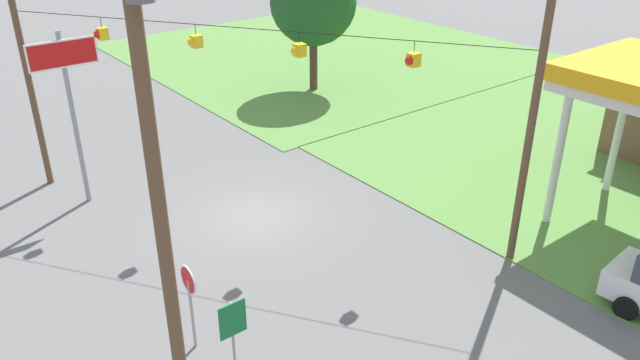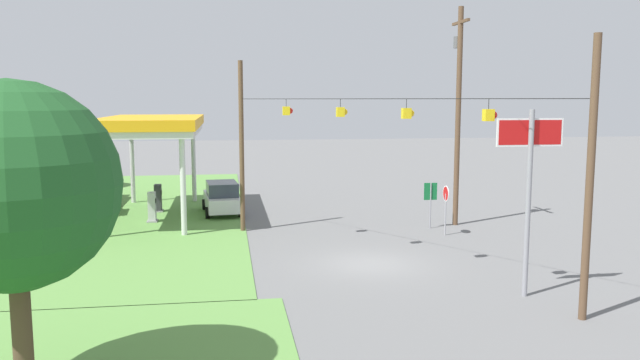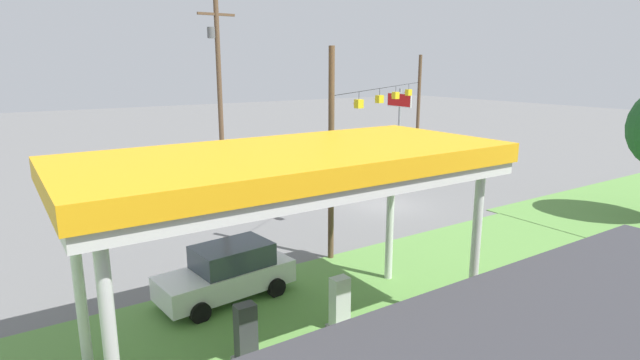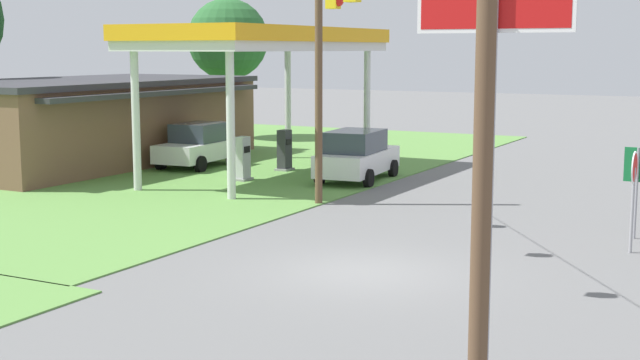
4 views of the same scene
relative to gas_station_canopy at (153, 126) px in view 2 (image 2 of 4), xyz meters
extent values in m
plane|color=slate|center=(-11.94, -9.88, -5.22)|extent=(160.00, 160.00, 0.00)
cube|color=#5B8E42|center=(2.00, 8.96, -5.20)|extent=(36.00, 28.00, 0.04)
cube|color=silver|center=(0.00, 0.00, -0.20)|extent=(11.72, 5.12, 0.35)
cube|color=orange|center=(0.00, 0.00, 0.25)|extent=(11.92, 5.32, 0.55)
cylinder|color=silver|center=(-5.26, -1.96, -2.80)|extent=(0.28, 0.28, 4.84)
cylinder|color=silver|center=(5.26, -1.96, -2.80)|extent=(0.28, 0.28, 4.84)
cylinder|color=silver|center=(-5.26, 1.96, -2.80)|extent=(0.28, 0.28, 4.84)
cylinder|color=silver|center=(5.26, 1.96, -2.80)|extent=(0.28, 0.28, 4.84)
cube|color=#333338|center=(-0.03, 4.82, -2.09)|extent=(13.47, 0.70, 0.20)
cube|color=gray|center=(-1.57, 0.00, -5.16)|extent=(0.71, 0.56, 0.12)
cube|color=silver|center=(-1.57, 0.00, -4.32)|extent=(0.55, 0.40, 1.56)
cube|color=black|center=(-1.57, -0.21, -4.01)|extent=(0.39, 0.03, 0.24)
cube|color=gray|center=(1.57, 0.00, -5.16)|extent=(0.71, 0.56, 0.12)
cube|color=#333338|center=(1.57, 0.00, -4.32)|extent=(0.55, 0.40, 1.56)
cube|color=black|center=(1.57, -0.21, -4.01)|extent=(0.39, 0.03, 0.24)
cube|color=white|center=(0.53, -3.79, -4.48)|extent=(4.80, 2.29, 0.81)
cube|color=#333D47|center=(0.26, -3.81, -3.69)|extent=(2.71, 1.94, 0.78)
cylinder|color=black|center=(1.87, -2.70, -4.88)|extent=(0.70, 0.29, 0.68)
cylinder|color=black|center=(2.06, -4.59, -4.88)|extent=(0.70, 0.29, 0.68)
cylinder|color=black|center=(-0.99, -2.98, -4.88)|extent=(0.70, 0.29, 0.68)
cylinder|color=black|center=(-0.81, -4.87, -4.88)|extent=(0.70, 0.29, 0.68)
cube|color=white|center=(0.80, 3.79, -4.51)|extent=(4.23, 2.14, 0.74)
cube|color=#333D47|center=(1.04, 3.80, -3.76)|extent=(2.37, 1.86, 0.78)
cylinder|color=black|center=(-0.40, 2.75, -4.88)|extent=(0.69, 0.27, 0.68)
cylinder|color=black|center=(-0.54, 4.64, -4.88)|extent=(0.69, 0.27, 0.68)
cylinder|color=black|center=(2.14, 2.93, -4.88)|extent=(0.69, 0.27, 0.68)
cylinder|color=black|center=(2.00, 4.82, -4.88)|extent=(0.69, 0.27, 0.68)
cylinder|color=#99999E|center=(-7.13, -14.83, -4.17)|extent=(0.08, 0.08, 2.10)
cylinder|color=white|center=(-7.13, -14.83, -3.12)|extent=(0.80, 0.03, 0.80)
cylinder|color=red|center=(-7.13, -14.83, -3.12)|extent=(0.70, 0.03, 0.70)
cylinder|color=gray|center=(-16.83, -14.19, -2.02)|extent=(0.18, 0.18, 6.41)
cube|color=white|center=(-16.73, -14.19, 0.41)|extent=(0.06, 2.35, 0.95)
cube|color=red|center=(-16.73, -14.19, 0.41)|extent=(0.07, 2.23, 0.83)
cylinder|color=gray|center=(-5.36, -14.65, -4.02)|extent=(0.07, 0.07, 2.40)
cube|color=#146B33|center=(-5.31, -14.65, -3.27)|extent=(0.04, 0.70, 0.90)
cylinder|color=brown|center=(-4.69, -16.28, 0.53)|extent=(0.28, 0.28, 11.52)
cube|color=brown|center=(-4.69, -16.28, 5.49)|extent=(2.20, 0.14, 0.14)
cylinder|color=#59595B|center=(-4.34, -16.28, 4.49)|extent=(0.44, 0.44, 0.60)
cylinder|color=brown|center=(-19.25, -14.88, -0.89)|extent=(0.24, 0.24, 8.66)
cylinder|color=brown|center=(-4.63, -4.88, -0.89)|extent=(0.24, 0.24, 8.66)
cylinder|color=black|center=(-11.94, -9.88, 1.53)|extent=(14.64, 10.02, 0.02)
cylinder|color=black|center=(-16.33, -12.88, 1.36)|extent=(0.02, 0.02, 0.35)
cube|color=yellow|center=(-16.33, -12.88, 0.98)|extent=(0.32, 0.32, 0.40)
sphere|color=red|center=(-16.33, -13.05, 0.98)|extent=(0.28, 0.28, 0.28)
cylinder|color=black|center=(-13.40, -10.88, 1.36)|extent=(0.02, 0.02, 0.35)
cube|color=yellow|center=(-13.40, -10.88, 0.98)|extent=(0.32, 0.32, 0.40)
sphere|color=yellow|center=(-13.40, -11.05, 0.98)|extent=(0.28, 0.28, 0.28)
cylinder|color=black|center=(-10.48, -8.88, 1.36)|extent=(0.02, 0.02, 0.35)
cube|color=yellow|center=(-10.48, -8.88, 0.98)|extent=(0.32, 0.32, 0.40)
sphere|color=yellow|center=(-10.48, -9.05, 0.98)|extent=(0.28, 0.28, 0.28)
cylinder|color=black|center=(-7.55, -6.88, 1.36)|extent=(0.02, 0.02, 0.35)
cube|color=yellow|center=(-7.55, -6.88, 0.98)|extent=(0.32, 0.32, 0.40)
sphere|color=red|center=(-7.55, -7.05, 0.98)|extent=(0.28, 0.28, 0.28)
cylinder|color=#4C3828|center=(-22.08, 0.51, -3.72)|extent=(0.44, 0.44, 3.01)
sphere|color=#1E5123|center=(-22.08, 0.51, -0.36)|extent=(4.64, 4.64, 4.64)
cylinder|color=#4C3828|center=(11.71, 9.46, -3.38)|extent=(0.44, 0.44, 3.68)
sphere|color=#28602D|center=(11.71, 9.46, 0.23)|extent=(4.42, 4.42, 4.42)
camera|label=1|loc=(4.88, -20.05, 5.99)|focal=35.00mm
camera|label=2|loc=(-36.35, -4.11, 1.51)|focal=35.00mm
camera|label=3|loc=(6.67, 11.31, 2.70)|focal=28.00mm
camera|label=4|loc=(-29.44, -18.09, -0.29)|focal=50.00mm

